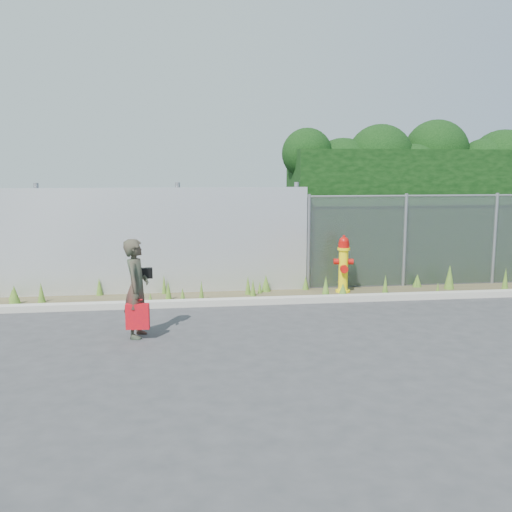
% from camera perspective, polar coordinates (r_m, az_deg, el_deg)
% --- Properties ---
extents(ground, '(80.00, 80.00, 0.00)m').
position_cam_1_polar(ground, '(9.33, 3.00, -7.35)').
color(ground, '#363638').
rests_on(ground, ground).
extents(curb, '(16.00, 0.22, 0.12)m').
position_cam_1_polar(curb, '(11.03, 1.27, -4.48)').
color(curb, '#ABA79A').
rests_on(curb, ground).
extents(weed_strip, '(16.00, 1.20, 0.54)m').
position_cam_1_polar(weed_strip, '(11.63, 1.29, -3.51)').
color(weed_strip, '#4A412A').
rests_on(weed_strip, ground).
extents(corrugated_fence, '(8.50, 0.21, 2.30)m').
position_cam_1_polar(corrugated_fence, '(12.01, -15.13, 1.36)').
color(corrugated_fence, silver).
rests_on(corrugated_fence, ground).
extents(chainlink_fence, '(6.50, 0.07, 2.05)m').
position_cam_1_polar(chainlink_fence, '(13.30, 18.84, 1.57)').
color(chainlink_fence, gray).
rests_on(chainlink_fence, ground).
extents(hedge, '(7.54, 1.93, 3.73)m').
position_cam_1_polar(hedge, '(14.23, 17.57, 5.92)').
color(hedge, black).
rests_on(hedge, ground).
extents(fire_hydrant, '(0.41, 0.37, 1.22)m').
position_cam_1_polar(fire_hydrant, '(12.00, 8.74, -0.91)').
color(fire_hydrant, yellow).
rests_on(fire_hydrant, ground).
extents(woman, '(0.46, 0.61, 1.53)m').
position_cam_1_polar(woman, '(8.95, -11.85, -3.18)').
color(woman, '#0D5639').
rests_on(woman, ground).
extents(red_tote_bag, '(0.35, 0.13, 0.46)m').
position_cam_1_polar(red_tote_bag, '(8.86, -11.76, -5.92)').
color(red_tote_bag, '#B00A1A').
extents(black_shoulder_bag, '(0.22, 0.09, 0.17)m').
position_cam_1_polar(black_shoulder_bag, '(9.07, -11.02, -1.69)').
color(black_shoulder_bag, black).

